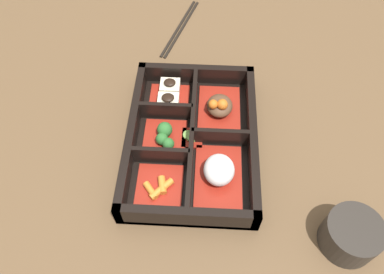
# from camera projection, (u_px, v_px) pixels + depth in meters

# --- Properties ---
(ground_plane) EXTENTS (3.00, 3.00, 0.00)m
(ground_plane) POSITION_uv_depth(u_px,v_px,m) (192.00, 145.00, 0.70)
(ground_plane) COLOR brown
(bento_base) EXTENTS (0.32, 0.23, 0.01)m
(bento_base) POSITION_uv_depth(u_px,v_px,m) (192.00, 143.00, 0.70)
(bento_base) COLOR black
(bento_base) RESTS_ON ground_plane
(bento_rim) EXTENTS (0.32, 0.23, 0.05)m
(bento_rim) POSITION_uv_depth(u_px,v_px,m) (191.00, 137.00, 0.68)
(bento_rim) COLOR black
(bento_rim) RESTS_ON ground_plane
(bowl_stew) EXTENTS (0.13, 0.08, 0.05)m
(bowl_stew) POSITION_uv_depth(u_px,v_px,m) (220.00, 107.00, 0.72)
(bowl_stew) COLOR maroon
(bowl_stew) RESTS_ON bento_base
(bowl_rice) EXTENTS (0.13, 0.08, 0.05)m
(bowl_rice) POSITION_uv_depth(u_px,v_px,m) (219.00, 172.00, 0.63)
(bowl_rice) COLOR maroon
(bowl_rice) RESTS_ON bento_base
(bowl_tofu) EXTENTS (0.08, 0.08, 0.03)m
(bowl_tofu) POSITION_uv_depth(u_px,v_px,m) (169.00, 96.00, 0.74)
(bowl_tofu) COLOR maroon
(bowl_tofu) RESTS_ON bento_base
(bowl_greens) EXTENTS (0.08, 0.08, 0.03)m
(bowl_greens) POSITION_uv_depth(u_px,v_px,m) (165.00, 136.00, 0.69)
(bowl_greens) COLOR maroon
(bowl_greens) RESTS_ON bento_base
(bowl_carrots) EXTENTS (0.08, 0.08, 0.02)m
(bowl_carrots) POSITION_uv_depth(u_px,v_px,m) (159.00, 186.00, 0.63)
(bowl_carrots) COLOR maroon
(bowl_carrots) RESTS_ON bento_base
(bowl_pickles) EXTENTS (0.04, 0.04, 0.01)m
(bowl_pickles) POSITION_uv_depth(u_px,v_px,m) (191.00, 138.00, 0.69)
(bowl_pickles) COLOR maroon
(bowl_pickles) RESTS_ON bento_base
(tea_cup) EXTENTS (0.09, 0.09, 0.06)m
(tea_cup) POSITION_uv_depth(u_px,v_px,m) (351.00, 235.00, 0.57)
(tea_cup) COLOR #2D2823
(tea_cup) RESTS_ON ground_plane
(chopsticks) EXTENTS (0.21, 0.08, 0.01)m
(chopsticks) POSITION_uv_depth(u_px,v_px,m) (180.00, 27.00, 0.89)
(chopsticks) COLOR black
(chopsticks) RESTS_ON ground_plane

